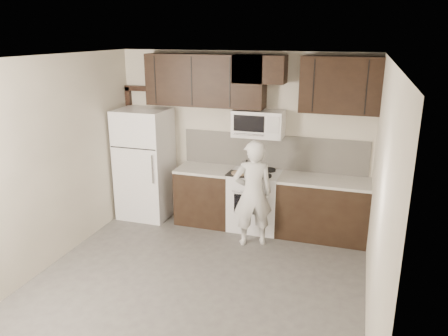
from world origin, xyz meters
The scene contains 14 objects.
floor centered at (0.00, 0.00, 0.00)m, with size 4.50×4.50×0.00m, color #4D4B48.
back_wall centered at (0.00, 2.25, 1.35)m, with size 4.00×4.00×0.00m, color #BBB39F.
ceiling centered at (0.00, 0.00, 2.70)m, with size 4.50×4.50×0.00m, color white.
counter_run centered at (0.60, 1.94, 0.46)m, with size 2.95×0.64×0.91m.
stove centered at (0.30, 1.94, 0.46)m, with size 0.76×0.66×0.94m.
backsplash centered at (0.50, 2.24, 1.18)m, with size 2.90×0.02×0.54m, color beige.
upper_cabinets centered at (0.21, 2.08, 2.28)m, with size 3.48×0.35×0.78m.
microwave centered at (0.30, 2.06, 1.65)m, with size 0.76×0.42×0.40m.
refrigerator centered at (-1.55, 1.89, 0.90)m, with size 0.80×0.76×1.80m.
door_trim centered at (-1.92, 2.21, 1.25)m, with size 0.50×0.08×2.12m.
saucepan centered at (0.12, 2.09, 0.97)m, with size 0.27×0.15×0.15m.
baking_tray centered at (0.10, 1.77, 0.92)m, with size 0.37×0.28×0.02m, color black.
pizza centered at (0.10, 1.77, 0.94)m, with size 0.25×0.25×0.02m, color #C5B284.
person centered at (0.40, 1.39, 0.78)m, with size 0.57×0.37×1.55m, color silver.
Camera 1 is at (1.75, -4.25, 2.96)m, focal length 35.00 mm.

